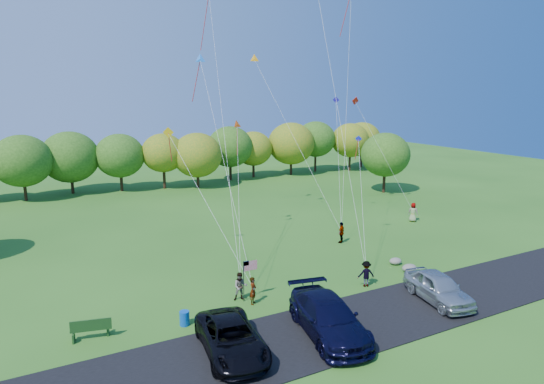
{
  "coord_description": "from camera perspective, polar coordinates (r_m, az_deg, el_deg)",
  "views": [
    {
      "loc": [
        -16.42,
        -23.32,
        12.49
      ],
      "look_at": [
        -0.52,
        6.0,
        5.48
      ],
      "focal_mm": 32.0,
      "sensor_mm": 36.0,
      "label": 1
    }
  ],
  "objects": [
    {
      "name": "boulder_far",
      "position": [
        36.9,
        14.33,
        -7.89
      ],
      "size": [
        0.94,
        0.78,
        0.49
      ],
      "primitive_type": "ellipsoid",
      "color": "gray",
      "rests_on": "ground"
    },
    {
      "name": "asphalt_lane",
      "position": [
        28.25,
        11.01,
        -14.53
      ],
      "size": [
        44.0,
        6.0,
        0.06
      ],
      "primitive_type": "cube",
      "color": "black",
      "rests_on": "ground"
    },
    {
      "name": "minivan_silver",
      "position": [
        31.17,
        18.98,
        -10.57
      ],
      "size": [
        3.02,
        5.42,
        1.74
      ],
      "primitive_type": "imported",
      "rotation": [
        0.0,
        0.0,
        -0.2
      ],
      "color": "#AAB1B5",
      "rests_on": "asphalt_lane"
    },
    {
      "name": "treeline",
      "position": [
        62.52,
        -14.74,
        4.35
      ],
      "size": [
        77.81,
        28.23,
        8.31
      ],
      "color": "#352013",
      "rests_on": "ground"
    },
    {
      "name": "flag_assembly",
      "position": [
        29.43,
        -2.87,
        -9.21
      ],
      "size": [
        0.94,
        0.61,
        2.54
      ],
      "color": "black",
      "rests_on": "ground"
    },
    {
      "name": "park_bench",
      "position": [
        27.26,
        -20.53,
        -14.81
      ],
      "size": [
        1.99,
        0.76,
        1.11
      ],
      "rotation": [
        0.0,
        0.0,
        -0.23
      ],
      "color": "#183C16",
      "rests_on": "ground"
    },
    {
      "name": "trash_barrel",
      "position": [
        27.5,
        -10.25,
        -14.41
      ],
      "size": [
        0.53,
        0.53,
        0.8
      ],
      "primitive_type": "cylinder",
      "color": "#0B45A5",
      "rests_on": "ground"
    },
    {
      "name": "minivan_dark",
      "position": [
        24.31,
        -4.8,
        -16.75
      ],
      "size": [
        3.49,
        6.09,
        1.6
      ],
      "primitive_type": "imported",
      "rotation": [
        0.0,
        0.0,
        -0.15
      ],
      "color": "black",
      "rests_on": "asphalt_lane"
    },
    {
      "name": "flyer_a",
      "position": [
        29.37,
        -2.24,
        -11.51
      ],
      "size": [
        0.71,
        0.72,
        1.68
      ],
      "primitive_type": "imported",
      "rotation": [
        0.0,
        0.0,
        0.84
      ],
      "color": "#4C4C59",
      "rests_on": "ground"
    },
    {
      "name": "flyer_d",
      "position": [
        40.86,
        8.16,
        -4.73
      ],
      "size": [
        1.12,
        0.94,
        1.79
      ],
      "primitive_type": "imported",
      "rotation": [
        0.0,
        0.0,
        3.73
      ],
      "color": "#4C4C59",
      "rests_on": "ground"
    },
    {
      "name": "kites_aloft",
      "position": [
        42.73,
        0.22,
        20.48
      ],
      "size": [
        19.5,
        11.06,
        17.66
      ],
      "color": "#FF1C7F",
      "rests_on": "ground"
    },
    {
      "name": "ground",
      "position": [
        31.14,
        6.25,
        -11.85
      ],
      "size": [
        140.0,
        140.0,
        0.0
      ],
      "primitive_type": "plane",
      "color": "#285A19",
      "rests_on": "ground"
    },
    {
      "name": "flyer_e",
      "position": [
        48.85,
        16.27,
        -2.3
      ],
      "size": [
        1.01,
        1.09,
        1.86
      ],
      "primitive_type": "imported",
      "rotation": [
        0.0,
        0.0,
        2.18
      ],
      "color": "#4C4C59",
      "rests_on": "ground"
    },
    {
      "name": "flyer_c",
      "position": [
        32.36,
        11.01,
        -9.42
      ],
      "size": [
        1.26,
        0.98,
        1.71
      ],
      "primitive_type": "imported",
      "rotation": [
        0.0,
        0.0,
        2.79
      ],
      "color": "#4C4C59",
      "rests_on": "ground"
    },
    {
      "name": "boulder_near",
      "position": [
        35.69,
        15.87,
        -8.61
      ],
      "size": [
        1.11,
        0.87,
        0.55
      ],
      "primitive_type": "ellipsoid",
      "color": "#9B9588",
      "rests_on": "ground"
    },
    {
      "name": "flyer_b",
      "position": [
        29.86,
        -3.73,
        -11.04
      ],
      "size": [
        1.03,
        0.91,
        1.75
      ],
      "primitive_type": "imported",
      "rotation": [
        0.0,
        0.0,
        -0.35
      ],
      "color": "#4C4C59",
      "rests_on": "ground"
    },
    {
      "name": "minivan_navy",
      "position": [
        25.97,
        6.65,
        -14.44
      ],
      "size": [
        3.91,
        6.95,
        1.9
      ],
      "primitive_type": "imported",
      "rotation": [
        0.0,
        0.0,
        -0.2
      ],
      "color": "black",
      "rests_on": "asphalt_lane"
    }
  ]
}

